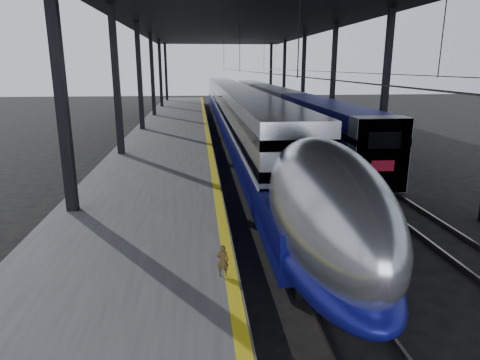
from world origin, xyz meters
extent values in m
plane|color=black|center=(0.00, 0.00, 0.00)|extent=(160.00, 160.00, 0.00)
cube|color=#4C4C4F|center=(-3.50, 20.00, 0.50)|extent=(6.00, 80.00, 1.00)
cube|color=yellow|center=(-0.70, 20.00, 1.00)|extent=(0.30, 80.00, 0.01)
cube|color=slate|center=(1.28, 20.00, 0.08)|extent=(0.08, 80.00, 0.16)
cube|color=slate|center=(2.72, 20.00, 0.08)|extent=(0.08, 80.00, 0.16)
cube|color=slate|center=(6.28, 20.00, 0.08)|extent=(0.08, 80.00, 0.16)
cube|color=slate|center=(7.72, 20.00, 0.08)|extent=(0.08, 80.00, 0.16)
cube|color=black|center=(-5.80, 5.00, 4.50)|extent=(0.35, 0.35, 9.00)
cube|color=black|center=(-5.80, 15.00, 4.50)|extent=(0.35, 0.35, 9.00)
cube|color=black|center=(9.60, 15.00, 4.50)|extent=(0.35, 0.35, 9.00)
cube|color=black|center=(-5.80, 25.00, 4.50)|extent=(0.35, 0.35, 9.00)
cube|color=black|center=(9.60, 25.00, 4.50)|extent=(0.35, 0.35, 9.00)
cube|color=black|center=(-5.80, 35.00, 4.50)|extent=(0.35, 0.35, 9.00)
cube|color=black|center=(9.60, 35.00, 4.50)|extent=(0.35, 0.35, 9.00)
cube|color=black|center=(-5.80, 45.00, 4.50)|extent=(0.35, 0.35, 9.00)
cube|color=black|center=(9.60, 45.00, 4.50)|extent=(0.35, 0.35, 9.00)
cube|color=black|center=(-5.80, 55.00, 4.50)|extent=(0.35, 0.35, 9.00)
cube|color=black|center=(9.60, 55.00, 4.50)|extent=(0.35, 0.35, 9.00)
cube|color=black|center=(1.90, 20.00, 9.25)|extent=(18.00, 75.00, 0.45)
cylinder|color=slate|center=(2.00, 20.00, 5.50)|extent=(0.03, 74.00, 0.03)
cylinder|color=slate|center=(7.00, 20.00, 5.50)|extent=(0.03, 74.00, 0.03)
cube|color=#A9ABB0|center=(2.00, 32.72, 2.17)|extent=(2.74, 57.00, 3.78)
cube|color=navy|center=(2.00, 31.22, 0.99)|extent=(2.82, 62.00, 1.47)
cube|color=silver|center=(2.00, 32.72, 1.75)|extent=(2.84, 57.00, 0.09)
cube|color=black|center=(2.00, 32.72, 3.26)|extent=(2.78, 57.00, 0.40)
cube|color=black|center=(2.00, 32.72, 2.17)|extent=(2.78, 57.00, 0.40)
ellipsoid|color=#A9ABB0|center=(2.00, 1.22, 2.03)|extent=(2.74, 8.40, 3.78)
ellipsoid|color=navy|center=(2.00, 1.22, 0.95)|extent=(2.82, 8.40, 1.61)
ellipsoid|color=black|center=(2.00, -1.38, 2.79)|extent=(1.42, 2.20, 0.85)
cube|color=black|center=(2.00, 1.22, 0.20)|extent=(2.08, 2.60, 0.40)
cube|color=black|center=(2.00, 23.22, 0.20)|extent=(2.08, 2.60, 0.40)
cube|color=navy|center=(7.00, 17.79, 1.83)|extent=(2.56, 18.00, 3.47)
cube|color=gray|center=(7.00, 9.39, 1.83)|extent=(2.60, 1.20, 3.52)
cube|color=black|center=(7.00, 8.77, 2.60)|extent=(1.55, 0.06, 0.78)
cube|color=maroon|center=(7.00, 8.77, 1.42)|extent=(1.10, 0.06, 0.50)
cube|color=gray|center=(7.00, 36.79, 1.83)|extent=(2.56, 18.00, 3.47)
cube|color=gray|center=(7.00, 55.79, 1.83)|extent=(2.56, 18.00, 3.47)
cube|color=black|center=(7.00, 11.79, 0.18)|extent=(2.01, 2.40, 0.36)
cube|color=black|center=(7.00, 33.79, 0.18)|extent=(2.01, 2.40, 0.36)
imported|color=#4C3919|center=(-0.90, -0.35, 1.39)|extent=(0.30, 0.21, 0.79)
camera|label=1|loc=(-1.40, -9.61, 5.84)|focal=32.00mm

